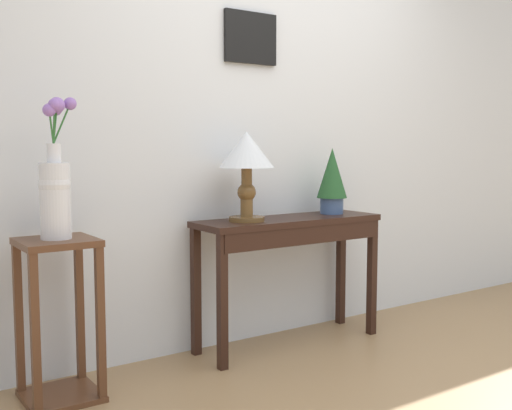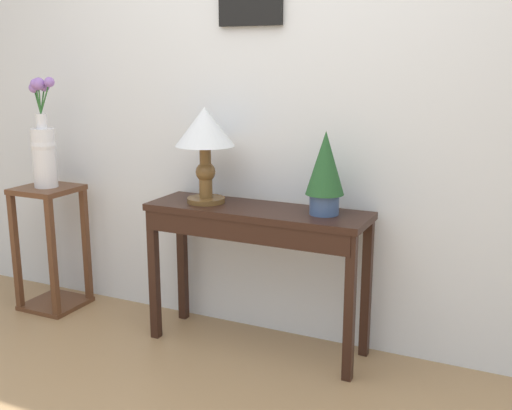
{
  "view_description": "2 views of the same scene",
  "coord_description": "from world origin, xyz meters",
  "px_view_note": "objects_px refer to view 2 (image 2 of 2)",
  "views": [
    {
      "loc": [
        -2.15,
        -1.5,
        1.15
      ],
      "look_at": [
        -0.24,
        1.28,
        0.83
      ],
      "focal_mm": 42.85,
      "sensor_mm": 36.0,
      "label": 1
    },
    {
      "loc": [
        1.26,
        -1.43,
        1.47
      ],
      "look_at": [
        0.0,
        1.22,
        0.78
      ],
      "focal_mm": 43.27,
      "sensor_mm": 36.0,
      "label": 2
    }
  ],
  "objects_px": {
    "console_table": "(255,232)",
    "pedestal_stand_left": "(52,248)",
    "table_lamp": "(205,135)",
    "potted_plant_on_console": "(325,170)",
    "flower_vase_tall": "(44,146)"
  },
  "relations": [
    {
      "from": "potted_plant_on_console",
      "to": "pedestal_stand_left",
      "type": "xyz_separation_m",
      "value": [
        -1.68,
        -0.06,
        -0.59
      ]
    },
    {
      "from": "table_lamp",
      "to": "potted_plant_on_console",
      "type": "distance_m",
      "value": 0.65
    },
    {
      "from": "table_lamp",
      "to": "pedestal_stand_left",
      "type": "height_order",
      "value": "table_lamp"
    },
    {
      "from": "console_table",
      "to": "flower_vase_tall",
      "type": "bearing_deg",
      "value": -179.18
    },
    {
      "from": "table_lamp",
      "to": "flower_vase_tall",
      "type": "xyz_separation_m",
      "value": [
        -1.05,
        -0.04,
        -0.11
      ]
    },
    {
      "from": "flower_vase_tall",
      "to": "potted_plant_on_console",
      "type": "bearing_deg",
      "value": 2.11
    },
    {
      "from": "table_lamp",
      "to": "flower_vase_tall",
      "type": "relative_size",
      "value": 0.78
    },
    {
      "from": "potted_plant_on_console",
      "to": "table_lamp",
      "type": "bearing_deg",
      "value": -178.11
    },
    {
      "from": "console_table",
      "to": "pedestal_stand_left",
      "type": "relative_size",
      "value": 1.53
    },
    {
      "from": "console_table",
      "to": "pedestal_stand_left",
      "type": "height_order",
      "value": "console_table"
    },
    {
      "from": "table_lamp",
      "to": "pedestal_stand_left",
      "type": "bearing_deg",
      "value": -177.8
    },
    {
      "from": "potted_plant_on_console",
      "to": "flower_vase_tall",
      "type": "bearing_deg",
      "value": -177.89
    },
    {
      "from": "console_table",
      "to": "pedestal_stand_left",
      "type": "distance_m",
      "value": 1.36
    },
    {
      "from": "console_table",
      "to": "pedestal_stand_left",
      "type": "xyz_separation_m",
      "value": [
        -1.34,
        -0.02,
        -0.25
      ]
    },
    {
      "from": "table_lamp",
      "to": "pedestal_stand_left",
      "type": "relative_size",
      "value": 0.66
    }
  ]
}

